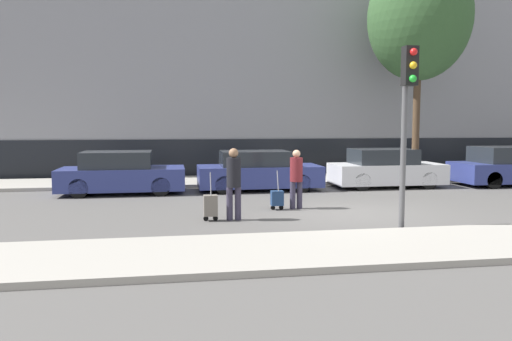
{
  "coord_description": "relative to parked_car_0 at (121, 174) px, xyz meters",
  "views": [
    {
      "loc": [
        -4.47,
        -12.13,
        2.31
      ],
      "look_at": [
        -2.14,
        1.8,
        0.95
      ],
      "focal_mm": 35.0,
      "sensor_mm": 36.0,
      "label": 1
    }
  ],
  "objects": [
    {
      "name": "pedestrian_left",
      "position": [
        3.08,
        -5.06,
        0.33
      ],
      "size": [
        0.35,
        0.34,
        1.71
      ],
      "rotation": [
        0.0,
        0.0,
        0.0
      ],
      "color": "#383347",
      "rests_on": "ground_plane"
    },
    {
      "name": "bare_tree_near_crossing",
      "position": [
        11.29,
        2.0,
        5.75
      ],
      "size": [
        4.01,
        4.01,
        8.75
      ],
      "color": "#4C3826",
      "rests_on": "sidewalk_far"
    },
    {
      "name": "building_facade",
      "position": [
        6.14,
        6.2,
        5.86
      ],
      "size": [
        28.0,
        3.13,
        13.03
      ],
      "color": "gray",
      "rests_on": "ground_plane"
    },
    {
      "name": "ground_plane",
      "position": [
        6.14,
        -4.54,
        -0.65
      ],
      "size": [
        80.0,
        80.0,
        0.0
      ],
      "primitive_type": "plane",
      "color": "#565451"
    },
    {
      "name": "parked_car_2",
      "position": [
        9.19,
        0.1,
        -0.0
      ],
      "size": [
        3.93,
        1.72,
        1.37
      ],
      "color": "silver",
      "rests_on": "ground_plane"
    },
    {
      "name": "parked_car_1",
      "position": [
        4.54,
        0.06,
        -0.01
      ],
      "size": [
        4.17,
        1.76,
        1.35
      ],
      "color": "navy",
      "rests_on": "ground_plane"
    },
    {
      "name": "sidewalk_near",
      "position": [
        6.14,
        -8.29,
        -0.59
      ],
      "size": [
        28.0,
        2.5,
        0.12
      ],
      "color": "#A39E93",
      "rests_on": "ground_plane"
    },
    {
      "name": "sidewalk_far",
      "position": [
        6.14,
        2.46,
        -0.59
      ],
      "size": [
        28.0,
        3.0,
        0.12
      ],
      "color": "#A39E93",
      "rests_on": "ground_plane"
    },
    {
      "name": "parked_car_0",
      "position": [
        0.0,
        0.0,
        0.0
      ],
      "size": [
        3.99,
        1.82,
        1.38
      ],
      "color": "navy",
      "rests_on": "ground_plane"
    },
    {
      "name": "traffic_light",
      "position": [
        6.49,
        -6.9,
        2.1
      ],
      "size": [
        0.28,
        0.47,
        3.86
      ],
      "color": "#515154",
      "rests_on": "ground_plane"
    },
    {
      "name": "pedestrian_right",
      "position": [
        4.92,
        -3.76,
        0.25
      ],
      "size": [
        0.35,
        0.34,
        1.59
      ],
      "rotation": [
        0.0,
        0.0,
        0.17
      ],
      "color": "#383347",
      "rests_on": "ground_plane"
    },
    {
      "name": "trolley_left",
      "position": [
        2.53,
        -5.06,
        -0.28
      ],
      "size": [
        0.34,
        0.29,
        1.15
      ],
      "color": "slate",
      "rests_on": "ground_plane"
    },
    {
      "name": "trolley_right",
      "position": [
        4.38,
        -3.86,
        -0.33
      ],
      "size": [
        0.34,
        0.29,
        1.05
      ],
      "color": "navy",
      "rests_on": "ground_plane"
    },
    {
      "name": "parked_car_3",
      "position": [
        13.98,
        -0.09,
        0.02
      ],
      "size": [
        4.15,
        1.89,
        1.43
      ],
      "color": "navy",
      "rests_on": "ground_plane"
    }
  ]
}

